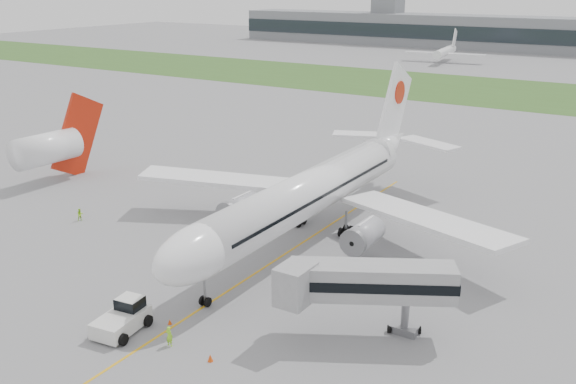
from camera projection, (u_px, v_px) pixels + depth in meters
The scene contains 13 objects.
ground at pixel (291, 250), 70.88m from camera, with size 600.00×600.00×0.00m, color gray.
apron_markings at pixel (266, 266), 66.85m from camera, with size 70.00×70.00×0.04m, color gold, non-canonical shape.
grass_strip at pixel (531, 94), 167.61m from camera, with size 600.00×50.00×0.02m, color #385D22.
control_tower at pixel (386, 43), 303.04m from camera, with size 12.00×12.00×56.00m, color gray, non-canonical shape.
airliner at pixel (314, 190), 73.03m from camera, with size 48.13×53.95×17.88m.
pushback_tug at pixel (124, 317), 54.45m from camera, with size 3.91×5.33×2.57m.
jet_bridge at pixel (362, 282), 52.33m from camera, with size 13.45×10.06×6.65m.
safety_cone_left at pixel (170, 322), 55.53m from camera, with size 0.36×0.36×0.49m, color #E1460B.
safety_cone_right at pixel (210, 358), 50.12m from camera, with size 0.45×0.45×0.62m, color #E1460B.
ground_crew_near at pixel (169, 336), 52.07m from camera, with size 0.65×0.42×1.77m, color #93E426.
ground_crew_far at pixel (80, 215), 79.34m from camera, with size 0.76×0.60×1.57m, color #ACF328.
neighbor_aircraft at pixel (51, 147), 93.67m from camera, with size 4.92×16.17×13.21m.
distant_aircraft_left at pixel (444, 62), 233.17m from camera, with size 28.87×25.47×11.04m, color white, non-canonical shape.
Camera 1 is at (34.20, -55.60, 28.37)m, focal length 40.00 mm.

